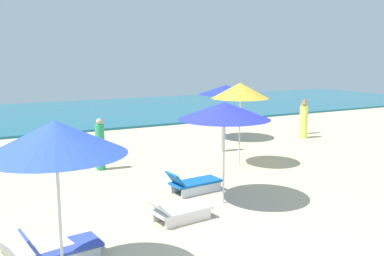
{
  "coord_description": "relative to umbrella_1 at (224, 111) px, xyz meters",
  "views": [
    {
      "loc": [
        -4.45,
        -4.1,
        3.66
      ],
      "look_at": [
        2.32,
        8.52,
        1.22
      ],
      "focal_mm": 39.99,
      "sensor_mm": 36.0,
      "label": 1
    }
  ],
  "objects": [
    {
      "name": "umbrella_1",
      "position": [
        0.0,
        0.0,
        0.0
      ],
      "size": [
        2.26,
        2.26,
        2.55
      ],
      "color": "silver",
      "rests_on": "ground_plane"
    },
    {
      "name": "beachgoer_3",
      "position": [
        8.46,
        6.33,
        -1.55
      ],
      "size": [
        0.4,
        0.4,
        1.64
      ],
      "rotation": [
        0.0,
        0.0,
        0.81
      ],
      "color": "#F9D366",
      "rests_on": "ground_plane"
    },
    {
      "name": "beach_ball_2",
      "position": [
        -2.41,
        7.34,
        -2.2
      ],
      "size": [
        0.27,
        0.27,
        0.27
      ],
      "primitive_type": "sphere",
      "color": "#DB3B3C",
      "rests_on": "ground_plane"
    },
    {
      "name": "lounge_chair_1_0",
      "position": [
        -0.28,
        1.08,
        -2.07
      ],
      "size": [
        1.56,
        0.74,
        0.66
      ],
      "rotation": [
        0.0,
        0.0,
        1.67
      ],
      "color": "silver",
      "rests_on": "ground_plane"
    },
    {
      "name": "beachgoer_4",
      "position": [
        3.05,
        5.02,
        -1.54
      ],
      "size": [
        0.4,
        0.4,
        1.67
      ],
      "rotation": [
        0.0,
        0.0,
        3.68
      ],
      "color": "white",
      "rests_on": "ground_plane"
    },
    {
      "name": "beachgoer_0",
      "position": [
        -1.79,
        4.57,
        -1.54
      ],
      "size": [
        0.42,
        0.42,
        1.68
      ],
      "rotation": [
        0.0,
        0.0,
        5.52
      ],
      "color": "#2C9A64",
      "rests_on": "ground_plane"
    },
    {
      "name": "umbrella_2",
      "position": [
        4.54,
        7.02,
        -0.15
      ],
      "size": [
        2.39,
        2.39,
        2.4
      ],
      "color": "silver",
      "rests_on": "ground_plane"
    },
    {
      "name": "lounge_chair_3_1",
      "position": [
        -4.24,
        -1.14,
        -2.11
      ],
      "size": [
        1.43,
        0.81,
        0.63
      ],
      "rotation": [
        0.0,
        0.0,
        1.68
      ],
      "color": "silver",
      "rests_on": "ground_plane"
    },
    {
      "name": "lounge_chair_3_0",
      "position": [
        -4.71,
        -1.03,
        -2.1
      ],
      "size": [
        1.43,
        0.86,
        0.61
      ],
      "rotation": [
        0.0,
        0.0,
        1.78
      ],
      "color": "silver",
      "rests_on": "ground_plane"
    },
    {
      "name": "beachgoer_5",
      "position": [
        7.75,
        5.57,
        -1.58
      ],
      "size": [
        0.47,
        0.47,
        1.64
      ],
      "rotation": [
        0.0,
        0.0,
        5.86
      ],
      "color": "#F0F863",
      "rests_on": "ground_plane"
    },
    {
      "name": "ocean",
      "position": [
        -1.09,
        18.49,
        -2.28
      ],
      "size": [
        60.0,
        13.87,
        0.12
      ],
      "primitive_type": "cube",
      "color": "#17647E",
      "rests_on": "ground_plane"
    },
    {
      "name": "umbrella_3",
      "position": [
        -4.36,
        -2.06,
        0.08
      ],
      "size": [
        2.19,
        2.19,
        2.68
      ],
      "color": "silver",
      "rests_on": "ground_plane"
    },
    {
      "name": "umbrella_4",
      "position": [
        2.45,
        2.88,
        0.19
      ],
      "size": [
        1.89,
        1.89,
        2.78
      ],
      "color": "silver",
      "rests_on": "ground_plane"
    },
    {
      "name": "lounge_chair_1_1",
      "position": [
        -1.53,
        -0.54,
        -2.08
      ],
      "size": [
        1.5,
        0.76,
        0.61
      ],
      "rotation": [
        0.0,
        0.0,
        1.67
      ],
      "color": "silver",
      "rests_on": "ground_plane"
    }
  ]
}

